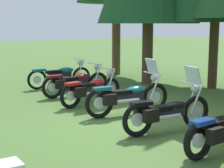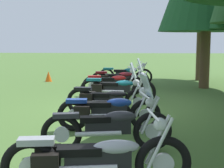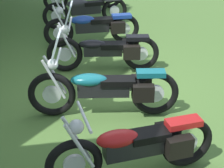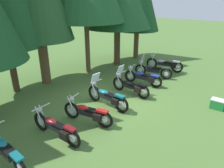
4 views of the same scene
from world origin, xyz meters
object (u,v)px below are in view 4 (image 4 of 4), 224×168
Objects in this scene: motorcycle_4 at (131,86)px; motorcycle_5 at (143,77)px; motorcycle_2 at (88,113)px; picnic_cooler at (218,104)px; motorcycle_0 at (5,150)px; motorcycle_1 at (56,127)px; motorcycle_6 at (153,70)px; motorcycle_3 at (108,96)px; motorcycle_7 at (165,64)px.

motorcycle_5 is at bearing -81.16° from motorcycle_4.
picnic_cooler is (4.14, -3.67, -0.22)m from motorcycle_2.
motorcycle_2 is 3.85× the size of picnic_cooler.
motorcycle_4 is at bearing -88.77° from motorcycle_0.
motorcycle_2 is (1.35, -0.19, -0.00)m from motorcycle_1.
motorcycle_2 is at bearing 82.62° from motorcycle_6.
motorcycle_3 is (4.44, -0.20, 0.02)m from motorcycle_0.
motorcycle_2 is at bearing -98.39° from motorcycle_1.
motorcycle_2 is 0.89× the size of motorcycle_7.
motorcycle_3 is (1.48, 0.23, 0.04)m from motorcycle_2.
motorcycle_6 is at bearing -83.38° from motorcycle_3.
motorcycle_7 reaches higher than motorcycle_5.
motorcycle_7 is at bearing -90.02° from motorcycle_1.
motorcycle_7 is at bearing -98.27° from motorcycle_2.
motorcycle_0 reaches higher than picnic_cooler.
motorcycle_0 is 8.93m from motorcycle_6.
motorcycle_4 reaches higher than motorcycle_5.
motorcycle_0 is 1.63m from motorcycle_1.
motorcycle_2 is at bearing 88.22° from motorcycle_5.
motorcycle_1 is 4.49m from motorcycle_4.
motorcycle_1 is 7.32m from motorcycle_6.
motorcycle_1 is 6.71m from picnic_cooler.
motorcycle_5 is 0.99× the size of motorcycle_6.
motorcycle_0 is at bearing 80.62° from motorcycle_7.
motorcycle_3 reaches higher than motorcycle_7.
motorcycle_3 is 4.73m from picnic_cooler.
motorcycle_0 is 6.11m from motorcycle_4.
motorcycle_5 is (4.59, 0.19, -0.00)m from motorcycle_2.
motorcycle_2 is 5.54m from picnic_cooler.
motorcycle_7 is at bearing -86.49° from motorcycle_0.
motorcycle_6 is 4.42m from picnic_cooler.
motorcycle_2 is 5.97m from motorcycle_6.
motorcycle_4 reaches higher than motorcycle_1.
motorcycle_6 reaches higher than motorcycle_7.
motorcycle_7 is at bearing 49.04° from picnic_cooler.
picnic_cooler is at bearing -141.78° from motorcycle_2.
motorcycle_2 is 0.96× the size of motorcycle_5.
picnic_cooler is at bearing 169.21° from motorcycle_5.
motorcycle_7 is (1.58, -0.09, -0.01)m from motorcycle_6.
motorcycle_5 is at bearing 85.62° from motorcycle_6.
motorcycle_5 is at bearing -97.81° from motorcycle_2.
motorcycle_0 is 1.00× the size of motorcycle_3.
motorcycle_6 is at bearing -89.23° from motorcycle_1.
motorcycle_3 is at bearing 124.24° from picnic_cooler.
motorcycle_0 is 0.98× the size of motorcycle_7.
motorcycle_2 is 1.50m from motorcycle_3.
motorcycle_4 is 0.99× the size of motorcycle_5.
motorcycle_1 is (1.61, -0.24, -0.02)m from motorcycle_0.
motorcycle_4 is at bearing -91.77° from motorcycle_1.
motorcycle_2 reaches higher than motorcycle_5.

